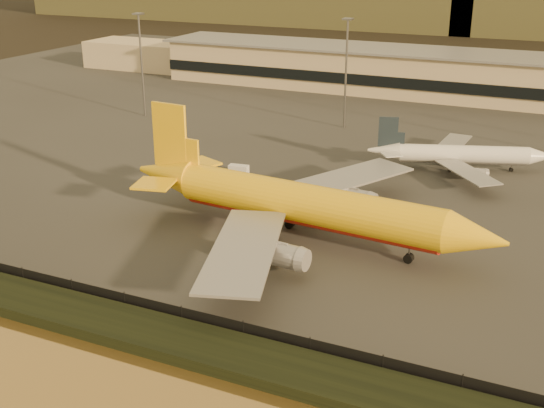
{
  "coord_description": "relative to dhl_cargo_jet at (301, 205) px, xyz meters",
  "views": [
    {
      "loc": [
        40.22,
        -71.45,
        41.94
      ],
      "look_at": [
        2.13,
        12.0,
        6.41
      ],
      "focal_mm": 45.0,
      "sensor_mm": 36.0,
      "label": 1
    }
  ],
  "objects": [
    {
      "name": "terminal_building",
      "position": [
        -19.74,
        110.11,
        0.69
      ],
      "size": [
        202.0,
        25.0,
        12.6
      ],
      "color": "#C8B08B",
      "rests_on": "tarmac"
    },
    {
      "name": "perimeter_fence",
      "position": [
        -5.22,
        -28.44,
        -4.25
      ],
      "size": [
        300.0,
        0.05,
        2.2
      ],
      "primitive_type": "cube",
      "color": "black",
      "rests_on": "tarmac"
    },
    {
      "name": "white_narrowbody_jet",
      "position": [
        15.66,
        43.11,
        -2.31
      ],
      "size": [
        34.59,
        32.85,
        10.21
      ],
      "rotation": [
        0.0,
        0.0,
        0.33
      ],
      "color": "silver",
      "rests_on": "tarmac"
    },
    {
      "name": "embankment",
      "position": [
        -5.22,
        -32.44,
        -4.85
      ],
      "size": [
        320.0,
        7.0,
        1.4
      ],
      "primitive_type": "cube",
      "color": "black",
      "rests_on": "ground"
    },
    {
      "name": "apron_light_masts",
      "position": [
        9.78,
        59.56,
        10.15
      ],
      "size": [
        152.2,
        12.2,
        25.4
      ],
      "color": "slate",
      "rests_on": "tarmac"
    },
    {
      "name": "tarmac",
      "position": [
        -5.22,
        79.56,
        -5.45
      ],
      "size": [
        320.0,
        220.0,
        0.2
      ],
      "primitive_type": "cube",
      "color": "#2D2D2D",
      "rests_on": "ground"
    },
    {
      "name": "ground",
      "position": [
        -5.22,
        -15.44,
        -5.55
      ],
      "size": [
        900.0,
        900.0,
        0.0
      ],
      "primitive_type": "plane",
      "color": "black",
      "rests_on": "ground"
    },
    {
      "name": "dhl_cargo_jet",
      "position": [
        0.0,
        0.0,
        0.0
      ],
      "size": [
        60.07,
        58.62,
        17.93
      ],
      "rotation": [
        0.0,
        0.0,
        -0.09
      ],
      "color": "yellow",
      "rests_on": "tarmac"
    },
    {
      "name": "gse_vehicle_white",
      "position": [
        -22.26,
        23.15,
        -4.51
      ],
      "size": [
        3.95,
        2.14,
        1.7
      ],
      "primitive_type": "cube",
      "rotation": [
        0.0,
        0.0,
        0.12
      ],
      "color": "silver",
      "rests_on": "tarmac"
    },
    {
      "name": "gse_vehicle_yellow",
      "position": [
        11.71,
        13.27,
        -4.53
      ],
      "size": [
        4.0,
        2.93,
        1.64
      ],
      "primitive_type": "cube",
      "rotation": [
        0.0,
        0.0,
        0.4
      ],
      "color": "yellow",
      "rests_on": "tarmac"
    }
  ]
}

